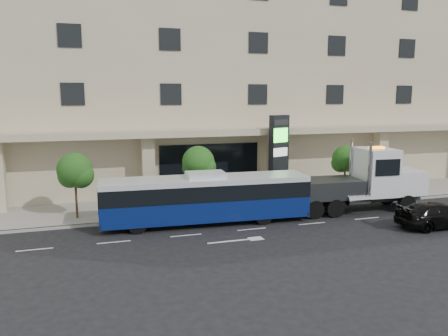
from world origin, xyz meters
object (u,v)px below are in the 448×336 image
at_px(tow_truck, 363,182).
at_px(black_sedan, 438,215).
at_px(signage_pylon, 279,157).
at_px(city_bus, 206,198).

height_order(tow_truck, black_sedan, tow_truck).
bearing_deg(signage_pylon, tow_truck, -66.03).
bearing_deg(city_bus, signage_pylon, 35.94).
bearing_deg(black_sedan, city_bus, 71.75).
relative_size(city_bus, black_sedan, 2.47).
distance_m(black_sedan, signage_pylon, 11.56).
bearing_deg(tow_truck, signage_pylon, 136.75).
distance_m(city_bus, tow_truck, 11.12).
height_order(city_bus, tow_truck, tow_truck).
xyz_separation_m(black_sedan, signage_pylon, (-6.36, 9.29, 2.60)).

